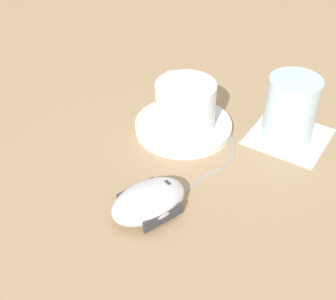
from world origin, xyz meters
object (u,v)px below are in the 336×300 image
(saucer, at_px, (183,126))
(coffee_cup, at_px, (185,104))
(computer_mouse, at_px, (149,201))
(drinking_glass, at_px, (291,109))

(saucer, distance_m, coffee_cup, 0.04)
(saucer, height_order, computer_mouse, computer_mouse)
(saucer, relative_size, computer_mouse, 1.27)
(drinking_glass, bearing_deg, computer_mouse, -41.95)
(saucer, height_order, drinking_glass, drinking_glass)
(saucer, distance_m, drinking_glass, 0.16)
(coffee_cup, bearing_deg, drinking_glass, 92.96)
(coffee_cup, xyz_separation_m, computer_mouse, (0.18, -0.02, -0.03))
(saucer, bearing_deg, computer_mouse, -4.74)
(saucer, bearing_deg, coffee_cup, 127.18)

